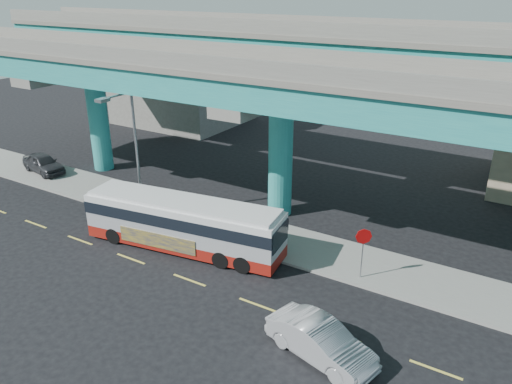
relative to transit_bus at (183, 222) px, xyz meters
The scene contains 10 objects.
ground 3.52m from the transit_bus, 43.64° to the right, with size 120.00×120.00×0.00m, color black.
sidewalk 4.31m from the transit_bus, 55.73° to the left, with size 70.00×4.00×0.15m, color gray.
lane_markings 3.71m from the transit_bus, 47.35° to the right, with size 58.00×0.12×0.01m.
viaduct 10.50m from the transit_bus, 71.88° to the left, with size 52.00×12.40×11.70m.
building_concrete 28.27m from the transit_bus, 129.08° to the left, with size 12.00×10.00×9.00m, color gray.
transit_bus is the anchor object (origin of this frame).
sedan 10.99m from the transit_bus, 22.07° to the right, with size 4.90×2.74×1.53m, color #A8A8AD.
parked_car 17.10m from the transit_bus, 168.07° to the left, with size 4.42×2.37×1.43m, color #303136.
street_lamp 6.26m from the transit_bus, 165.45° to the left, with size 0.50×2.58×7.97m.
stop_sign 9.75m from the transit_bus, 11.93° to the left, with size 0.68×0.49×2.70m.
Camera 1 is at (13.92, -16.69, 13.73)m, focal length 35.00 mm.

